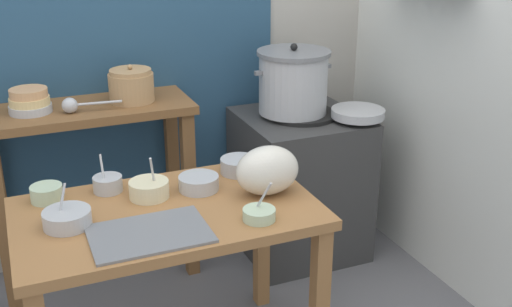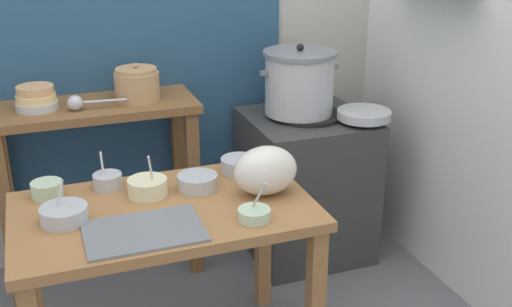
{
  "view_description": "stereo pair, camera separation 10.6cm",
  "coord_description": "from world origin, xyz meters",
  "px_view_note": "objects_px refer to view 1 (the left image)",
  "views": [
    {
      "loc": [
        -0.55,
        -2.01,
        1.75
      ],
      "look_at": [
        0.36,
        0.17,
        0.82
      ],
      "focal_mm": 43.83,
      "sensor_mm": 36.0,
      "label": 1
    },
    {
      "loc": [
        -0.45,
        -2.05,
        1.75
      ],
      "look_at": [
        0.36,
        0.17,
        0.82
      ],
      "focal_mm": 43.83,
      "sensor_mm": 36.0,
      "label": 2
    }
  ],
  "objects_px": {
    "prep_table": "(168,235)",
    "prep_bowl_6": "(47,193)",
    "ladle": "(72,105)",
    "prep_bowl_0": "(199,182)",
    "plastic_bag": "(268,171)",
    "prep_bowl_3": "(108,183)",
    "prep_bowl_4": "(149,188)",
    "wide_pan": "(358,113)",
    "prep_bowl_1": "(239,165)",
    "bowl_stack_enamel": "(30,101)",
    "prep_bowl_5": "(259,213)",
    "back_shelf_table": "(91,151)",
    "clay_pot": "(131,86)",
    "steamer_pot": "(293,82)",
    "stove_block": "(299,183)",
    "serving_tray": "(149,234)",
    "prep_bowl_2": "(67,218)"
  },
  "relations": [
    {
      "from": "serving_tray",
      "to": "wide_pan",
      "type": "relative_size",
      "value": 1.5
    },
    {
      "from": "prep_bowl_3",
      "to": "prep_bowl_4",
      "type": "height_order",
      "value": "prep_bowl_4"
    },
    {
      "from": "wide_pan",
      "to": "prep_table",
      "type": "bearing_deg",
      "value": -155.65
    },
    {
      "from": "serving_tray",
      "to": "wide_pan",
      "type": "height_order",
      "value": "wide_pan"
    },
    {
      "from": "prep_bowl_5",
      "to": "steamer_pot",
      "type": "bearing_deg",
      "value": 57.93
    },
    {
      "from": "ladle",
      "to": "prep_bowl_0",
      "type": "relative_size",
      "value": 1.66
    },
    {
      "from": "prep_bowl_1",
      "to": "prep_bowl_4",
      "type": "height_order",
      "value": "prep_bowl_4"
    },
    {
      "from": "steamer_pot",
      "to": "prep_bowl_6",
      "type": "relative_size",
      "value": 3.47
    },
    {
      "from": "prep_table",
      "to": "prep_bowl_6",
      "type": "bearing_deg",
      "value": 148.82
    },
    {
      "from": "prep_table",
      "to": "prep_bowl_6",
      "type": "height_order",
      "value": "prep_bowl_6"
    },
    {
      "from": "plastic_bag",
      "to": "prep_bowl_5",
      "type": "distance_m",
      "value": 0.23
    },
    {
      "from": "stove_block",
      "to": "prep_bowl_1",
      "type": "height_order",
      "value": "prep_bowl_1"
    },
    {
      "from": "wide_pan",
      "to": "plastic_bag",
      "type": "bearing_deg",
      "value": -143.85
    },
    {
      "from": "prep_bowl_4",
      "to": "prep_bowl_5",
      "type": "distance_m",
      "value": 0.46
    },
    {
      "from": "clay_pot",
      "to": "prep_bowl_1",
      "type": "height_order",
      "value": "clay_pot"
    },
    {
      "from": "prep_bowl_2",
      "to": "prep_bowl_5",
      "type": "height_order",
      "value": "prep_bowl_5"
    },
    {
      "from": "prep_bowl_5",
      "to": "back_shelf_table",
      "type": "bearing_deg",
      "value": 112.95
    },
    {
      "from": "bowl_stack_enamel",
      "to": "prep_bowl_5",
      "type": "relative_size",
      "value": 1.24
    },
    {
      "from": "clay_pot",
      "to": "prep_bowl_3",
      "type": "bearing_deg",
      "value": -112.14
    },
    {
      "from": "bowl_stack_enamel",
      "to": "serving_tray",
      "type": "height_order",
      "value": "bowl_stack_enamel"
    },
    {
      "from": "ladle",
      "to": "plastic_bag",
      "type": "distance_m",
      "value": 0.98
    },
    {
      "from": "serving_tray",
      "to": "prep_bowl_3",
      "type": "bearing_deg",
      "value": 99.01
    },
    {
      "from": "plastic_bag",
      "to": "wide_pan",
      "type": "relative_size",
      "value": 0.94
    },
    {
      "from": "prep_bowl_2",
      "to": "prep_bowl_6",
      "type": "xyz_separation_m",
      "value": [
        -0.05,
        0.24,
        0.0
      ]
    },
    {
      "from": "serving_tray",
      "to": "prep_bowl_1",
      "type": "distance_m",
      "value": 0.61
    },
    {
      "from": "ladle",
      "to": "prep_table",
      "type": "bearing_deg",
      "value": -73.2
    },
    {
      "from": "wide_pan",
      "to": "prep_bowl_1",
      "type": "relative_size",
      "value": 1.72
    },
    {
      "from": "prep_bowl_1",
      "to": "prep_bowl_5",
      "type": "distance_m",
      "value": 0.43
    },
    {
      "from": "prep_bowl_1",
      "to": "prep_bowl_6",
      "type": "xyz_separation_m",
      "value": [
        -0.77,
        0.03,
        -0.0
      ]
    },
    {
      "from": "prep_table",
      "to": "back_shelf_table",
      "type": "distance_m",
      "value": 0.83
    },
    {
      "from": "steamer_pot",
      "to": "prep_bowl_6",
      "type": "distance_m",
      "value": 1.34
    },
    {
      "from": "steamer_pot",
      "to": "clay_pot",
      "type": "bearing_deg",
      "value": 172.05
    },
    {
      "from": "wide_pan",
      "to": "prep_bowl_4",
      "type": "relative_size",
      "value": 1.51
    },
    {
      "from": "back_shelf_table",
      "to": "prep_bowl_4",
      "type": "height_order",
      "value": "back_shelf_table"
    },
    {
      "from": "clay_pot",
      "to": "prep_bowl_3",
      "type": "distance_m",
      "value": 0.66
    },
    {
      "from": "prep_bowl_2",
      "to": "steamer_pot",
      "type": "bearing_deg",
      "value": 30.1
    },
    {
      "from": "back_shelf_table",
      "to": "prep_bowl_3",
      "type": "xyz_separation_m",
      "value": [
        -0.02,
        -0.57,
        0.07
      ]
    },
    {
      "from": "steamer_pot",
      "to": "prep_bowl_3",
      "type": "relative_size",
      "value": 2.78
    },
    {
      "from": "prep_table",
      "to": "back_shelf_table",
      "type": "xyz_separation_m",
      "value": [
        -0.15,
        0.81,
        0.07
      ]
    },
    {
      "from": "prep_bowl_4",
      "to": "steamer_pot",
      "type": "bearing_deg",
      "value": 33.17
    },
    {
      "from": "prep_bowl_1",
      "to": "back_shelf_table",
      "type": "bearing_deg",
      "value": 130.95
    },
    {
      "from": "bowl_stack_enamel",
      "to": "back_shelf_table",
      "type": "bearing_deg",
      "value": -0.24
    },
    {
      "from": "prep_table",
      "to": "wide_pan",
      "type": "bearing_deg",
      "value": 24.35
    },
    {
      "from": "plastic_bag",
      "to": "prep_bowl_4",
      "type": "height_order",
      "value": "plastic_bag"
    },
    {
      "from": "bowl_stack_enamel",
      "to": "plastic_bag",
      "type": "relative_size",
      "value": 0.74
    },
    {
      "from": "prep_bowl_5",
      "to": "prep_bowl_1",
      "type": "bearing_deg",
      "value": 78.34
    },
    {
      "from": "ladle",
      "to": "prep_bowl_6",
      "type": "relative_size",
      "value": 2.2
    },
    {
      "from": "prep_bowl_3",
      "to": "steamer_pot",
      "type": "bearing_deg",
      "value": 24.38
    },
    {
      "from": "prep_bowl_0",
      "to": "prep_bowl_3",
      "type": "distance_m",
      "value": 0.35
    },
    {
      "from": "bowl_stack_enamel",
      "to": "prep_bowl_5",
      "type": "distance_m",
      "value": 1.24
    }
  ]
}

